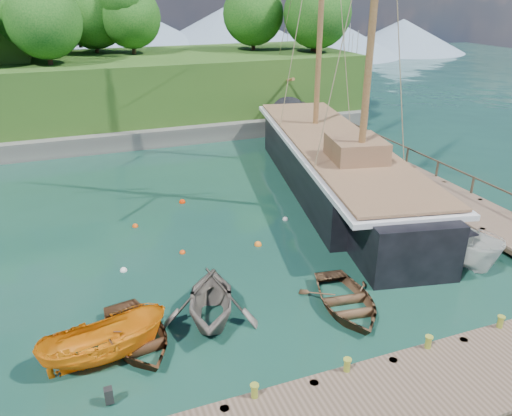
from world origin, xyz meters
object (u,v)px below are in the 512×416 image
(cabin_boat_white, at_px, (450,258))
(rowboat_2, at_px, (346,308))
(rowboat_1, at_px, (211,320))
(schooner, at_px, (333,167))
(rowboat_0, at_px, (137,343))
(motorboat_orange, at_px, (107,360))

(cabin_boat_white, bearing_deg, rowboat_2, -167.85)
(rowboat_1, distance_m, schooner, 15.24)
(rowboat_0, distance_m, rowboat_2, 7.86)
(motorboat_orange, bearing_deg, rowboat_0, -69.69)
(rowboat_1, relative_size, cabin_boat_white, 0.78)
(rowboat_0, xyz_separation_m, cabin_boat_white, (14.26, 0.92, 0.00))
(rowboat_0, distance_m, rowboat_1, 2.80)
(rowboat_1, bearing_deg, rowboat_2, 5.69)
(rowboat_2, distance_m, schooner, 13.15)
(rowboat_2, distance_m, cabin_boat_white, 6.66)
(rowboat_0, bearing_deg, motorboat_orange, -162.24)
(rowboat_2, xyz_separation_m, cabin_boat_white, (6.44, 1.70, 0.00))
(cabin_boat_white, distance_m, schooner, 10.11)
(rowboat_0, xyz_separation_m, rowboat_2, (7.82, -0.78, 0.00))
(rowboat_2, height_order, cabin_boat_white, cabin_boat_white)
(rowboat_1, relative_size, schooner, 0.14)
(motorboat_orange, xyz_separation_m, cabin_boat_white, (15.33, 1.48, 0.00))
(rowboat_2, xyz_separation_m, schooner, (5.85, 11.72, 1.23))
(rowboat_2, relative_size, motorboat_orange, 0.99)
(rowboat_1, xyz_separation_m, motorboat_orange, (-3.85, -0.91, 0.00))
(cabin_boat_white, xyz_separation_m, schooner, (-0.59, 10.02, 1.23))
(cabin_boat_white, bearing_deg, motorboat_orange, -177.13)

